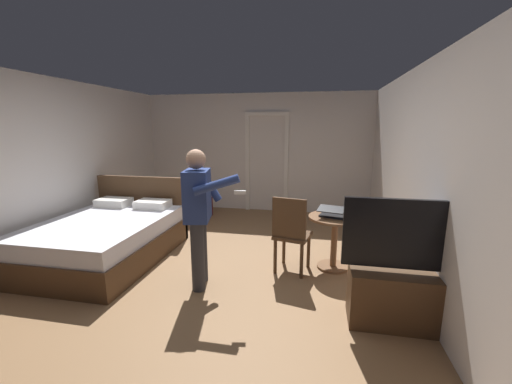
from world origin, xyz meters
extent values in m
plane|color=olive|center=(0.00, 0.00, 0.00)|extent=(7.16, 7.16, 0.00)
cube|color=silver|center=(0.00, 3.32, 1.26)|extent=(5.08, 0.12, 2.52)
cube|color=silver|center=(-2.48, 0.00, 1.26)|extent=(0.12, 6.75, 2.52)
cube|color=silver|center=(2.48, 0.00, 1.26)|extent=(0.12, 6.75, 2.52)
cube|color=white|center=(-0.19, 3.24, 1.02)|extent=(0.08, 0.08, 2.05)
cube|color=white|center=(0.66, 3.24, 1.02)|extent=(0.08, 0.08, 2.05)
cube|color=white|center=(0.24, 3.24, 2.09)|extent=(0.93, 0.08, 0.08)
cube|color=#4C331E|center=(-1.54, 0.19, 0.17)|extent=(1.55, 2.08, 0.35)
cube|color=white|center=(-1.54, 0.19, 0.46)|extent=(1.49, 2.02, 0.22)
cube|color=#4C331E|center=(-1.54, 1.20, 0.51)|extent=(1.55, 0.08, 1.02)
cube|color=white|center=(-1.88, 0.94, 0.63)|extent=(0.50, 0.34, 0.12)
cube|color=white|center=(-1.20, 0.94, 0.63)|extent=(0.50, 0.34, 0.12)
cube|color=#4C331E|center=(2.12, -0.58, 0.26)|extent=(0.92, 0.40, 0.52)
cube|color=black|center=(2.12, -0.60, 0.89)|extent=(1.10, 0.05, 0.64)
cube|color=#295A9E|center=(2.12, -0.57, 0.89)|extent=(1.04, 0.01, 0.58)
cylinder|color=brown|center=(1.57, 0.53, 0.33)|extent=(0.08, 0.08, 0.67)
cylinder|color=brown|center=(1.57, 0.53, 0.01)|extent=(0.41, 0.41, 0.03)
cylinder|color=brown|center=(1.57, 0.53, 0.68)|extent=(0.68, 0.68, 0.03)
cube|color=black|center=(1.54, 0.53, 0.71)|extent=(0.37, 0.30, 0.02)
cube|color=black|center=(1.51, 0.42, 0.82)|extent=(0.36, 0.28, 0.05)
cube|color=navy|center=(1.51, 0.42, 0.82)|extent=(0.32, 0.24, 0.04)
cylinder|color=#1D561B|center=(1.71, 0.45, 0.79)|extent=(0.06, 0.06, 0.19)
cylinder|color=#1D561B|center=(1.71, 0.45, 0.91)|extent=(0.03, 0.03, 0.05)
cylinder|color=#4C331E|center=(1.25, 0.49, 0.23)|extent=(0.04, 0.04, 0.45)
cylinder|color=#4C331E|center=(0.92, 0.56, 0.23)|extent=(0.04, 0.04, 0.45)
cylinder|color=#4C331E|center=(1.18, 0.15, 0.23)|extent=(0.04, 0.04, 0.45)
cylinder|color=#4C331E|center=(0.84, 0.23, 0.23)|extent=(0.04, 0.04, 0.45)
cube|color=#4C331E|center=(1.05, 0.36, 0.47)|extent=(0.50, 0.50, 0.04)
cube|color=#4C331E|center=(1.01, 0.19, 0.74)|extent=(0.42, 0.13, 0.50)
cylinder|color=#333338|center=(0.00, -0.13, 0.40)|extent=(0.15, 0.15, 0.80)
cylinder|color=#333338|center=(0.05, -0.35, 0.40)|extent=(0.15, 0.15, 0.80)
cube|color=navy|center=(0.03, -0.24, 1.08)|extent=(0.34, 0.44, 0.56)
sphere|color=tan|center=(0.03, -0.24, 1.48)|extent=(0.22, 0.22, 0.22)
cylinder|color=navy|center=(0.07, 0.00, 1.18)|extent=(0.33, 0.15, 0.46)
cylinder|color=navy|center=(0.31, -0.41, 1.24)|extent=(0.50, 0.19, 0.23)
cube|color=white|center=(0.55, -0.39, 1.16)|extent=(0.12, 0.06, 0.04)
cube|color=#4C1919|center=(-1.12, 2.55, 0.20)|extent=(0.65, 0.43, 0.40)
camera|label=1|loc=(1.32, -3.45, 1.82)|focal=22.03mm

